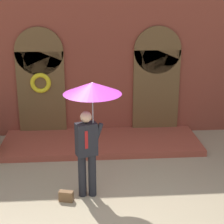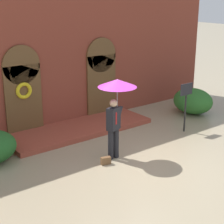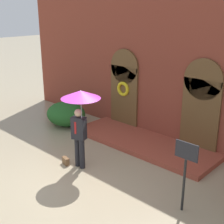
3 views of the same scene
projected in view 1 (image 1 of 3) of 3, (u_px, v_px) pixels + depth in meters
ground_plane at (109, 209)px, 7.13m from camera, size 80.00×80.00×0.00m
building_facade at (98, 39)px, 10.21m from camera, size 14.00×2.30×5.60m
person_with_umbrella at (91, 106)px, 7.02m from camera, size 1.10×1.10×2.36m
handbag at (66, 196)px, 7.37m from camera, size 0.30×0.19×0.22m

